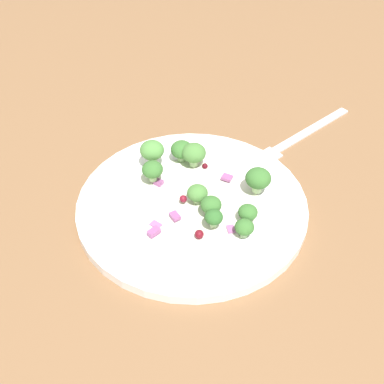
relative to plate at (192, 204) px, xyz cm
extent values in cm
cube|color=brown|center=(0.65, -2.90, -1.86)|extent=(180.00, 180.00, 2.00)
cylinder|color=white|center=(0.00, 0.00, -0.26)|extent=(26.41, 26.41, 1.20)
torus|color=white|center=(0.00, 0.00, 0.34)|extent=(25.30, 25.30, 1.00)
cylinder|color=white|center=(0.00, 0.00, 0.44)|extent=(15.32, 15.32, 0.20)
cylinder|color=#9EC684|center=(-5.41, -0.93, 1.51)|extent=(0.93, 0.93, 0.93)
ellipsoid|color=#386B2D|center=(-5.41, -0.93, 2.62)|extent=(2.48, 2.48, 1.86)
cylinder|color=#9EC684|center=(6.61, 1.75, 0.89)|extent=(0.80, 0.80, 0.80)
ellipsoid|color=#386B2D|center=(6.61, 1.75, 1.84)|extent=(2.13, 2.13, 1.60)
cylinder|color=#ADD18E|center=(0.70, 0.20, 0.91)|extent=(0.88, 0.88, 0.88)
ellipsoid|color=#477A38|center=(0.70, 0.20, 1.98)|extent=(2.36, 2.36, 1.77)
cylinder|color=#9EC684|center=(4.68, -1.65, 1.41)|extent=(0.74, 0.74, 0.74)
ellipsoid|color=#2D6028|center=(4.68, -1.65, 2.30)|extent=(1.97, 1.97, 1.48)
cylinder|color=#9EC684|center=(-5.91, 4.49, 0.98)|extent=(1.03, 1.03, 1.03)
ellipsoid|color=#386B2D|center=(-5.91, 4.49, 2.21)|extent=(2.74, 2.74, 2.06)
cylinder|color=#8EB77A|center=(7.71, -0.22, 0.92)|extent=(0.77, 0.77, 0.77)
ellipsoid|color=#386B2D|center=(7.71, -0.22, 1.85)|extent=(2.06, 2.06, 1.55)
cylinder|color=#ADD18E|center=(3.14, -0.35, 1.12)|extent=(0.87, 0.87, 0.87)
ellipsoid|color=#386B2D|center=(3.14, -0.35, 2.17)|extent=(2.32, 2.32, 1.74)
cylinder|color=#9EC684|center=(-4.11, 4.73, 1.18)|extent=(1.11, 1.11, 1.11)
ellipsoid|color=#477A38|center=(-4.11, 4.73, 2.52)|extent=(2.96, 2.96, 2.22)
cylinder|color=#ADD18E|center=(4.61, 6.06, 1.45)|extent=(1.11, 1.11, 1.11)
ellipsoid|color=#386B2D|center=(4.61, 6.06, 2.78)|extent=(2.96, 2.96, 2.22)
cylinder|color=#9EC684|center=(-7.77, 1.28, 1.63)|extent=(1.10, 1.10, 1.10)
ellipsoid|color=#4C843D|center=(-7.77, 1.28, 2.96)|extent=(2.94, 2.94, 2.21)
sphere|color=maroon|center=(-0.35, -1.08, 1.31)|extent=(0.85, 0.85, 0.85)
sphere|color=maroon|center=(4.44, -3.65, 1.04)|extent=(0.98, 0.98, 0.98)
sphere|color=#4C0A14|center=(-2.83, 5.36, 0.77)|extent=(0.72, 0.72, 0.72)
cube|color=#A35B93|center=(-0.21, -5.53, 0.54)|extent=(1.27, 0.96, 0.35)
cube|color=#934C84|center=(0.84, 5.40, 0.96)|extent=(1.43, 1.31, 0.34)
cube|color=#934C84|center=(0.71, -6.63, 0.98)|extent=(0.87, 1.39, 0.57)
cube|color=#934C84|center=(-4.80, -0.65, 0.78)|extent=(1.12, 1.04, 0.51)
cube|color=#934C84|center=(0.69, -3.44, 1.01)|extent=(1.42, 1.16, 0.42)
cube|color=#A35B93|center=(6.18, -0.54, 0.64)|extent=(1.36, 1.30, 0.33)
cube|color=silver|center=(1.52, 22.83, -0.61)|extent=(2.91, 15.04, 0.50)
cube|color=silver|center=(0.46, 13.59, -0.61)|extent=(2.80, 3.85, 0.50)
camera|label=1|loc=(27.99, -30.04, 39.70)|focal=46.50mm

